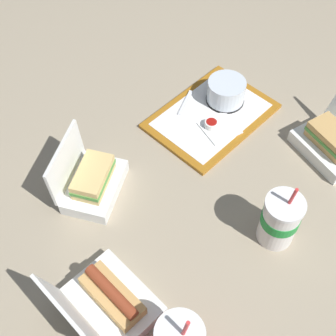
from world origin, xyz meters
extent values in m
plane|color=gray|center=(0.00, 0.00, 0.00)|extent=(3.20, 3.20, 0.00)
cube|color=#A56619|center=(0.22, 0.03, 0.01)|extent=(0.37, 0.26, 0.01)
cube|color=white|center=(0.22, 0.03, 0.01)|extent=(0.33, 0.22, 0.00)
cylinder|color=black|center=(0.29, 0.04, 0.02)|extent=(0.12, 0.12, 0.01)
cylinder|color=#BC7084|center=(0.29, 0.04, 0.04)|extent=(0.09, 0.09, 0.05)
cylinder|color=silver|center=(0.29, 0.04, 0.05)|extent=(0.12, 0.12, 0.07)
cylinder|color=white|center=(0.18, 0.00, 0.03)|extent=(0.04, 0.04, 0.02)
cylinder|color=#9E140F|center=(0.18, 0.00, 0.04)|extent=(0.03, 0.03, 0.01)
cube|color=white|center=(0.19, -0.02, 0.02)|extent=(0.12, 0.12, 0.00)
cube|color=white|center=(0.20, 0.12, 0.02)|extent=(0.11, 0.05, 0.00)
cube|color=white|center=(0.34, -0.30, 0.02)|extent=(0.18, 0.22, 0.04)
cube|color=tan|center=(0.34, -0.30, 0.05)|extent=(0.11, 0.15, 0.02)
cube|color=#4C933D|center=(0.34, -0.30, 0.07)|extent=(0.11, 0.16, 0.01)
cube|color=tan|center=(0.34, -0.30, 0.08)|extent=(0.11, 0.15, 0.02)
cube|color=white|center=(-0.21, 0.08, 0.02)|extent=(0.23, 0.20, 0.04)
cube|color=white|center=(-0.24, 0.15, 0.10)|extent=(0.17, 0.10, 0.13)
cube|color=#DBB770|center=(-0.21, 0.08, 0.05)|extent=(0.15, 0.13, 0.02)
cube|color=#4C933D|center=(-0.21, 0.08, 0.07)|extent=(0.16, 0.13, 0.01)
cube|color=#DBB770|center=(-0.21, 0.08, 0.08)|extent=(0.15, 0.13, 0.02)
cube|color=white|center=(-0.39, -0.19, 0.02)|extent=(0.15, 0.21, 0.04)
cube|color=white|center=(-0.48, -0.18, 0.11)|extent=(0.05, 0.21, 0.14)
cube|color=tan|center=(-0.39, -0.19, 0.06)|extent=(0.07, 0.16, 0.03)
cylinder|color=brown|center=(-0.39, -0.19, 0.08)|extent=(0.03, 0.15, 0.03)
cylinder|color=yellow|center=(-0.39, -0.19, 0.09)|extent=(0.01, 0.13, 0.01)
cylinder|color=white|center=(-0.37, -0.37, 0.16)|extent=(0.10, 0.10, 0.01)
cylinder|color=red|center=(-0.36, -0.38, 0.20)|extent=(0.01, 0.01, 0.06)
cylinder|color=white|center=(0.02, -0.35, 0.07)|extent=(0.09, 0.09, 0.14)
cylinder|color=#198C33|center=(0.02, -0.35, 0.09)|extent=(0.09, 0.09, 0.03)
cylinder|color=white|center=(0.02, -0.35, 0.15)|extent=(0.10, 0.10, 0.01)
cylinder|color=red|center=(0.02, -0.36, 0.18)|extent=(0.01, 0.01, 0.06)
camera|label=1|loc=(-0.58, -0.55, 1.07)|focal=50.00mm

